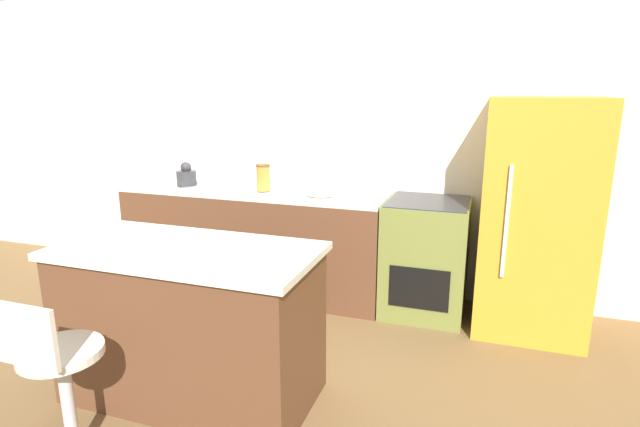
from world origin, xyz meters
TOP-DOWN VIEW (x-y plane):
  - ground_plane at (0.00, 0.00)m, footprint 14.00×14.00m
  - wall_back at (0.00, 0.69)m, footprint 8.00×0.06m
  - back_counter at (-0.35, 0.34)m, footprint 2.30×0.64m
  - kitchen_island at (0.02, -1.23)m, footprint 1.44×0.72m
  - oven_range at (1.13, 0.34)m, footprint 0.62×0.65m
  - refrigerator at (1.89, 0.31)m, footprint 0.75×0.74m
  - stool_chair at (-0.23, -1.92)m, footprint 0.37×0.37m
  - kettle at (-0.98, 0.29)m, footprint 0.17×0.17m
  - mixing_bowl at (0.28, 0.29)m, footprint 0.24×0.24m
  - canister_jar at (-0.23, 0.29)m, footprint 0.12×0.12m

SIDE VIEW (x-z plane):
  - ground_plane at x=0.00m, z-range 0.00..0.00m
  - stool_chair at x=-0.23m, z-range -0.01..0.86m
  - back_counter at x=-0.35m, z-range 0.00..0.90m
  - kitchen_island at x=0.02m, z-range 0.00..0.90m
  - oven_range at x=1.13m, z-range 0.00..0.90m
  - refrigerator at x=1.89m, z-range 0.00..1.68m
  - mixing_bowl at x=0.28m, z-range 0.90..0.98m
  - kettle at x=-0.98m, z-range 0.88..1.09m
  - canister_jar at x=-0.23m, z-range 0.90..1.12m
  - wall_back at x=0.00m, z-range 0.00..2.60m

